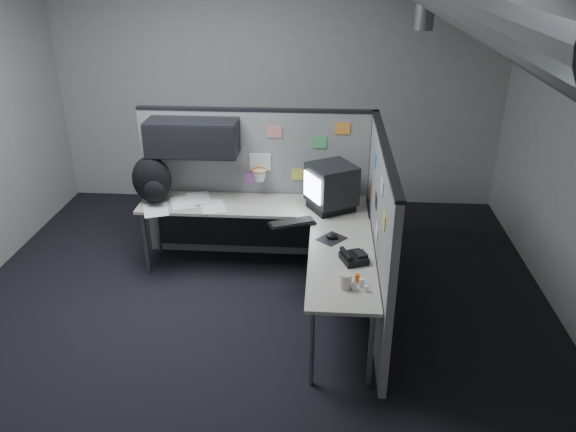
# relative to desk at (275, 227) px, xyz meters

# --- Properties ---
(room) EXTENTS (5.62, 5.62, 3.22)m
(room) POSITION_rel_desk_xyz_m (0.41, -0.70, 1.48)
(room) COLOR black
(room) RESTS_ON ground
(partition_back) EXTENTS (2.44, 0.42, 1.63)m
(partition_back) POSITION_rel_desk_xyz_m (-0.40, 0.53, 0.38)
(partition_back) COLOR gray
(partition_back) RESTS_ON ground
(partition_right) EXTENTS (0.07, 2.23, 1.63)m
(partition_right) POSITION_rel_desk_xyz_m (0.95, -0.49, 0.21)
(partition_right) COLOR gray
(partition_right) RESTS_ON ground
(desk) EXTENTS (2.31, 2.11, 0.73)m
(desk) POSITION_rel_desk_xyz_m (0.00, 0.00, 0.00)
(desk) COLOR #A6A496
(desk) RESTS_ON ground
(monitor) EXTENTS (0.55, 0.55, 0.46)m
(monitor) POSITION_rel_desk_xyz_m (0.54, 0.21, 0.35)
(monitor) COLOR black
(monitor) RESTS_ON desk
(keyboard) EXTENTS (0.46, 0.32, 0.04)m
(keyboard) POSITION_rel_desk_xyz_m (0.18, -0.17, 0.14)
(keyboard) COLOR black
(keyboard) RESTS_ON desk
(mouse) EXTENTS (0.29, 0.29, 0.05)m
(mouse) POSITION_rel_desk_xyz_m (0.55, -0.43, 0.13)
(mouse) COLOR black
(mouse) RESTS_ON desk
(phone) EXTENTS (0.25, 0.26, 0.10)m
(phone) POSITION_rel_desk_xyz_m (0.73, -0.82, 0.15)
(phone) COLOR black
(phone) RESTS_ON desk
(bottles) EXTENTS (0.12, 0.15, 0.08)m
(bottles) POSITION_rel_desk_xyz_m (0.76, -1.20, 0.15)
(bottles) COLOR silver
(bottles) RESTS_ON desk
(cup) EXTENTS (0.09, 0.09, 0.12)m
(cup) POSITION_rel_desk_xyz_m (0.66, -1.23, 0.18)
(cup) COLOR beige
(cup) RESTS_ON desk
(papers) EXTENTS (0.87, 0.70, 0.01)m
(papers) POSITION_rel_desk_xyz_m (-0.90, 0.21, 0.12)
(papers) COLOR white
(papers) RESTS_ON desk
(backpack) EXTENTS (0.41, 0.37, 0.48)m
(backpack) POSITION_rel_desk_xyz_m (-1.25, 0.25, 0.35)
(backpack) COLOR black
(backpack) RESTS_ON desk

